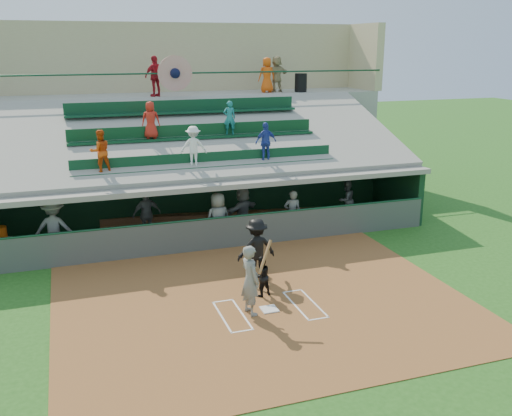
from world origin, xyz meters
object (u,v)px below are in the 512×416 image
object	(u,v)px
catcher	(261,276)
home_plate	(269,309)
water_cooler	(0,233)
trash_bin	(301,83)
batter_at_plate	(250,280)
white_table	(1,249)

from	to	relation	value
catcher	home_plate	bearing A→B (deg)	69.35
home_plate	water_cooler	size ratio (longest dim) A/B	1.01
home_plate	water_cooler	distance (m)	9.38
home_plate	catcher	bearing A→B (deg)	84.31
catcher	trash_bin	bearing A→B (deg)	-132.31
batter_at_plate	white_table	distance (m)	9.05
home_plate	white_table	size ratio (longest dim) A/B	0.55
home_plate	white_table	bearing A→B (deg)	138.27
white_table	trash_bin	world-z (taller)	trash_bin
home_plate	white_table	distance (m)	9.41
home_plate	trash_bin	xyz separation A→B (m)	(6.17, 12.67, 5.00)
batter_at_plate	catcher	size ratio (longest dim) A/B	1.69
water_cooler	home_plate	bearing A→B (deg)	-41.58
catcher	water_cooler	bearing A→B (deg)	-51.68
water_cooler	trash_bin	distance (m)	15.22
batter_at_plate	trash_bin	xyz separation A→B (m)	(6.70, 12.70, 4.07)
batter_at_plate	water_cooler	distance (m)	8.96
water_cooler	trash_bin	size ratio (longest dim) A/B	0.49
batter_at_plate	trash_bin	bearing A→B (deg)	62.18
home_plate	white_table	world-z (taller)	white_table
white_table	water_cooler	distance (m)	0.56
batter_at_plate	trash_bin	size ratio (longest dim) A/B	2.25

